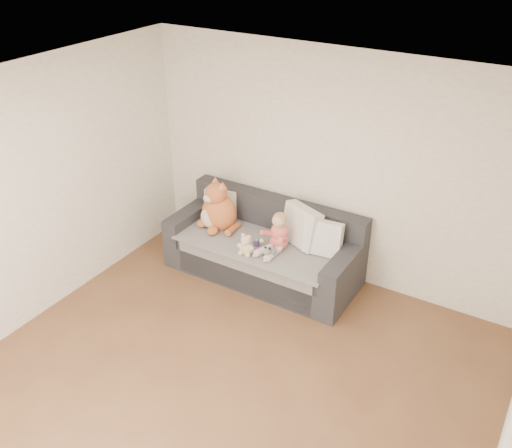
{
  "coord_description": "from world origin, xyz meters",
  "views": [
    {
      "loc": [
        2.19,
        -2.75,
        3.81
      ],
      "look_at": [
        -0.6,
        1.87,
        0.75
      ],
      "focal_mm": 40.0,
      "sensor_mm": 36.0,
      "label": 1
    }
  ],
  "objects_px": {
    "toddler": "(277,235)",
    "teddy_bear": "(246,246)",
    "plush_cat": "(218,210)",
    "sofa": "(265,250)",
    "sippy_cup": "(257,242)"
  },
  "relations": [
    {
      "from": "teddy_bear",
      "to": "sippy_cup",
      "type": "relative_size",
      "value": 2.44
    },
    {
      "from": "sofa",
      "to": "teddy_bear",
      "type": "height_order",
      "value": "sofa"
    },
    {
      "from": "plush_cat",
      "to": "sippy_cup",
      "type": "bearing_deg",
      "value": 10.76
    },
    {
      "from": "toddler",
      "to": "plush_cat",
      "type": "xyz_separation_m",
      "value": [
        -0.83,
        0.07,
        0.05
      ]
    },
    {
      "from": "toddler",
      "to": "sofa",
      "type": "bearing_deg",
      "value": 159.24
    },
    {
      "from": "toddler",
      "to": "sippy_cup",
      "type": "xyz_separation_m",
      "value": [
        -0.22,
        -0.06,
        -0.13
      ]
    },
    {
      "from": "plush_cat",
      "to": "teddy_bear",
      "type": "height_order",
      "value": "plush_cat"
    },
    {
      "from": "plush_cat",
      "to": "sofa",
      "type": "bearing_deg",
      "value": 29.05
    },
    {
      "from": "toddler",
      "to": "sippy_cup",
      "type": "bearing_deg",
      "value": -155.8
    },
    {
      "from": "toddler",
      "to": "sippy_cup",
      "type": "relative_size",
      "value": 4.37
    },
    {
      "from": "plush_cat",
      "to": "teddy_bear",
      "type": "bearing_deg",
      "value": -6.5
    },
    {
      "from": "toddler",
      "to": "teddy_bear",
      "type": "relative_size",
      "value": 1.79
    },
    {
      "from": "teddy_bear",
      "to": "toddler",
      "type": "bearing_deg",
      "value": 45.57
    },
    {
      "from": "toddler",
      "to": "teddy_bear",
      "type": "xyz_separation_m",
      "value": [
        -0.24,
        -0.26,
        -0.08
      ]
    },
    {
      "from": "toddler",
      "to": "sippy_cup",
      "type": "height_order",
      "value": "toddler"
    }
  ]
}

